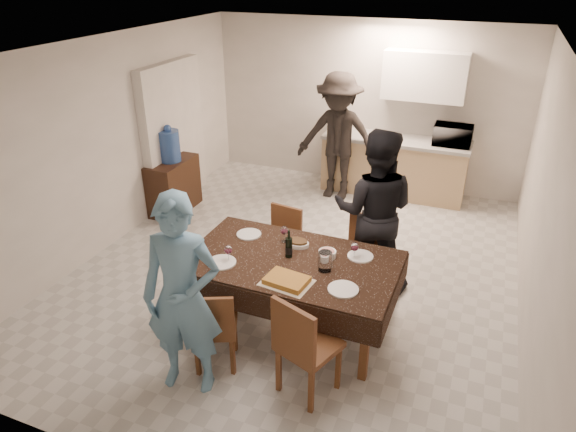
% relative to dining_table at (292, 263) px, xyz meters
% --- Properties ---
extents(floor, '(5.00, 6.00, 0.02)m').
position_rel_dining_table_xyz_m(floor, '(-0.33, 1.04, -0.75)').
color(floor, beige).
rests_on(floor, ground).
extents(ceiling, '(5.00, 6.00, 0.02)m').
position_rel_dining_table_xyz_m(ceiling, '(-0.33, 1.04, 1.85)').
color(ceiling, white).
rests_on(ceiling, wall_back).
extents(wall_back, '(5.00, 0.02, 2.60)m').
position_rel_dining_table_xyz_m(wall_back, '(-0.33, 4.04, 0.55)').
color(wall_back, silver).
rests_on(wall_back, floor).
extents(wall_front, '(5.00, 0.02, 2.60)m').
position_rel_dining_table_xyz_m(wall_front, '(-0.33, -1.96, 0.55)').
color(wall_front, silver).
rests_on(wall_front, floor).
extents(wall_left, '(0.02, 6.00, 2.60)m').
position_rel_dining_table_xyz_m(wall_left, '(-2.83, 1.04, 0.55)').
color(wall_left, silver).
rests_on(wall_left, floor).
extents(wall_right, '(0.02, 6.00, 2.60)m').
position_rel_dining_table_xyz_m(wall_right, '(2.17, 1.04, 0.55)').
color(wall_right, silver).
rests_on(wall_right, floor).
extents(stub_partition, '(0.15, 1.40, 2.10)m').
position_rel_dining_table_xyz_m(stub_partition, '(-2.75, 2.24, 0.30)').
color(stub_partition, beige).
rests_on(stub_partition, floor).
extents(kitchen_base_cabinet, '(2.20, 0.60, 0.86)m').
position_rel_dining_table_xyz_m(kitchen_base_cabinet, '(0.27, 3.72, -0.32)').
color(kitchen_base_cabinet, tan).
rests_on(kitchen_base_cabinet, floor).
extents(kitchen_worktop, '(2.24, 0.64, 0.05)m').
position_rel_dining_table_xyz_m(kitchen_worktop, '(0.27, 3.72, 0.13)').
color(kitchen_worktop, '#9E9E9A').
rests_on(kitchen_worktop, kitchen_base_cabinet).
extents(upper_cabinet, '(1.20, 0.34, 0.70)m').
position_rel_dining_table_xyz_m(upper_cabinet, '(0.57, 3.86, 1.10)').
color(upper_cabinet, white).
rests_on(upper_cabinet, wall_back).
extents(dining_table, '(2.04, 1.20, 0.79)m').
position_rel_dining_table_xyz_m(dining_table, '(0.00, 0.00, 0.00)').
color(dining_table, black).
rests_on(dining_table, floor).
extents(chair_near_left, '(0.51, 0.53, 0.46)m').
position_rel_dining_table_xyz_m(chair_near_left, '(-0.45, -0.83, -0.23)').
color(chair_near_left, brown).
rests_on(chair_near_left, floor).
extents(chair_near_right, '(0.58, 0.59, 0.54)m').
position_rel_dining_table_xyz_m(chair_near_right, '(0.45, -0.84, -0.15)').
color(chair_near_right, brown).
rests_on(chair_near_right, floor).
extents(chair_far_left, '(0.45, 0.45, 0.47)m').
position_rel_dining_table_xyz_m(chair_far_left, '(-0.45, 0.67, -0.22)').
color(chair_far_left, brown).
rests_on(chair_far_left, floor).
extents(chair_far_right, '(0.53, 0.54, 0.51)m').
position_rel_dining_table_xyz_m(chair_far_right, '(0.45, 0.66, -0.18)').
color(chair_far_right, brown).
rests_on(chair_far_right, floor).
extents(console, '(0.42, 0.84, 0.78)m').
position_rel_dining_table_xyz_m(console, '(-2.61, 1.90, -0.37)').
color(console, '#321E10').
rests_on(console, floor).
extents(water_jug, '(0.30, 0.30, 0.45)m').
position_rel_dining_table_xyz_m(water_jug, '(-2.61, 1.90, 0.25)').
color(water_jug, '#345CAB').
rests_on(water_jug, console).
extents(wine_bottle, '(0.07, 0.07, 0.28)m').
position_rel_dining_table_xyz_m(wine_bottle, '(-0.05, 0.05, 0.18)').
color(wine_bottle, black).
rests_on(wine_bottle, dining_table).
extents(water_pitcher, '(0.12, 0.12, 0.19)m').
position_rel_dining_table_xyz_m(water_pitcher, '(0.35, -0.05, 0.13)').
color(water_pitcher, white).
rests_on(water_pitcher, dining_table).
extents(savoury_tart, '(0.48, 0.38, 0.05)m').
position_rel_dining_table_xyz_m(savoury_tart, '(0.10, -0.38, 0.06)').
color(savoury_tart, '#BA9036').
rests_on(savoury_tart, dining_table).
extents(salad_bowl, '(0.17, 0.17, 0.07)m').
position_rel_dining_table_xyz_m(salad_bowl, '(0.30, 0.18, 0.07)').
color(salad_bowl, white).
rests_on(salad_bowl, dining_table).
extents(mushroom_dish, '(0.22, 0.22, 0.04)m').
position_rel_dining_table_xyz_m(mushroom_dish, '(-0.05, 0.28, 0.06)').
color(mushroom_dish, white).
rests_on(mushroom_dish, dining_table).
extents(wine_glass_a, '(0.08, 0.08, 0.18)m').
position_rel_dining_table_xyz_m(wine_glass_a, '(-0.55, -0.25, 0.12)').
color(wine_glass_a, white).
rests_on(wine_glass_a, dining_table).
extents(wine_glass_b, '(0.08, 0.08, 0.17)m').
position_rel_dining_table_xyz_m(wine_glass_b, '(0.55, 0.25, 0.12)').
color(wine_glass_b, white).
rests_on(wine_glass_b, dining_table).
extents(wine_glass_c, '(0.08, 0.08, 0.18)m').
position_rel_dining_table_xyz_m(wine_glass_c, '(-0.20, 0.30, 0.13)').
color(wine_glass_c, white).
rests_on(wine_glass_c, dining_table).
extents(plate_near_left, '(0.28, 0.28, 0.02)m').
position_rel_dining_table_xyz_m(plate_near_left, '(-0.60, -0.30, 0.04)').
color(plate_near_left, white).
rests_on(plate_near_left, dining_table).
extents(plate_near_right, '(0.27, 0.27, 0.02)m').
position_rel_dining_table_xyz_m(plate_near_right, '(0.60, -0.30, 0.04)').
color(plate_near_right, white).
rests_on(plate_near_right, dining_table).
extents(plate_far_left, '(0.26, 0.26, 0.01)m').
position_rel_dining_table_xyz_m(plate_far_left, '(-0.60, 0.30, 0.04)').
color(plate_far_left, white).
rests_on(plate_far_left, dining_table).
extents(plate_far_right, '(0.25, 0.25, 0.01)m').
position_rel_dining_table_xyz_m(plate_far_right, '(0.60, 0.30, 0.04)').
color(plate_far_right, white).
rests_on(plate_far_right, dining_table).
extents(microwave, '(0.54, 0.37, 0.30)m').
position_rel_dining_table_xyz_m(microwave, '(1.09, 3.72, 0.31)').
color(microwave, white).
rests_on(microwave, kitchen_worktop).
extents(person_near, '(0.75, 0.58, 1.83)m').
position_rel_dining_table_xyz_m(person_near, '(-0.55, -1.05, 0.16)').
color(person_near, '#6092B2').
rests_on(person_near, floor).
extents(person_far, '(0.98, 0.81, 1.86)m').
position_rel_dining_table_xyz_m(person_far, '(0.55, 1.05, 0.18)').
color(person_far, black).
rests_on(person_far, floor).
extents(person_kitchen, '(1.25, 0.72, 1.94)m').
position_rel_dining_table_xyz_m(person_kitchen, '(-0.53, 3.27, 0.21)').
color(person_kitchen, black).
rests_on(person_kitchen, floor).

